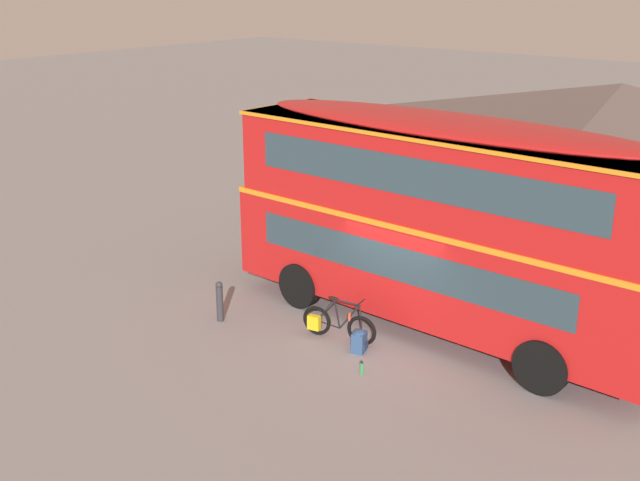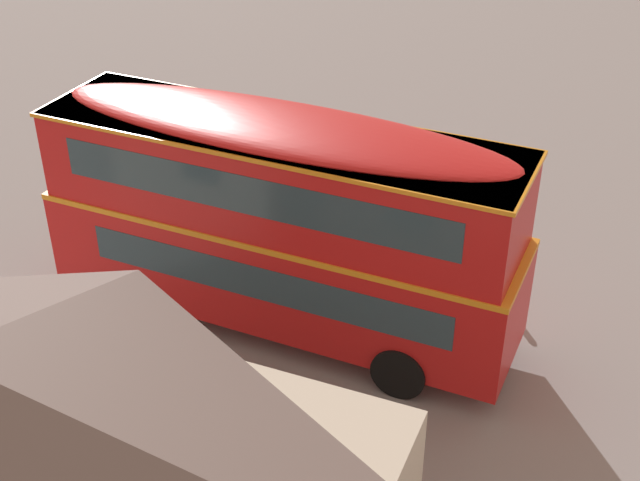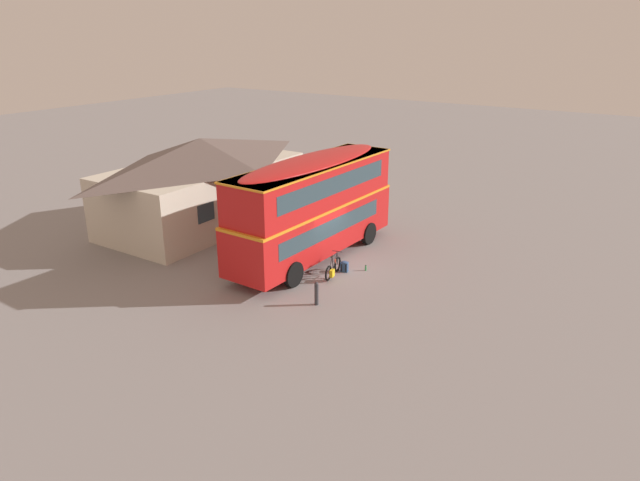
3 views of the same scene
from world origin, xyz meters
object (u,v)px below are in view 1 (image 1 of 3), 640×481
(backpack_on_ground, at_px, (359,341))
(water_bottle_green_metal, at_px, (362,368))
(double_decker_bus, at_px, (442,215))
(touring_bicycle, at_px, (336,324))
(kerb_bollard, at_px, (220,301))

(backpack_on_ground, distance_m, water_bottle_green_metal, 0.98)
(double_decker_bus, relative_size, touring_bicycle, 5.72)
(touring_bicycle, distance_m, water_bottle_green_metal, 1.63)
(touring_bicycle, height_order, kerb_bollard, touring_bicycle)
(double_decker_bus, relative_size, water_bottle_green_metal, 38.21)
(touring_bicycle, bearing_deg, double_decker_bus, 55.06)
(backpack_on_ground, xyz_separation_m, kerb_bollard, (-3.40, -0.77, 0.24))
(water_bottle_green_metal, bearing_deg, double_decker_bus, 89.70)
(double_decker_bus, relative_size, backpack_on_ground, 20.50)
(water_bottle_green_metal, distance_m, kerb_bollard, 4.04)
(kerb_bollard, bearing_deg, backpack_on_ground, 12.70)
(double_decker_bus, bearing_deg, kerb_bollard, -144.66)
(touring_bicycle, relative_size, backpack_on_ground, 3.58)
(backpack_on_ground, distance_m, kerb_bollard, 3.50)
(backpack_on_ground, bearing_deg, kerb_bollard, -167.30)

